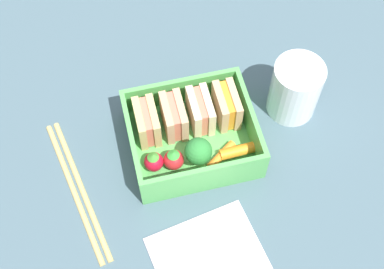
# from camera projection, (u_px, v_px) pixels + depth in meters

# --- Properties ---
(ground_plane) EXTENTS (1.20, 1.20, 0.02)m
(ground_plane) POSITION_uv_depth(u_px,v_px,m) (192.00, 148.00, 0.70)
(ground_plane) COLOR #425963
(bento_tray) EXTENTS (0.16, 0.13, 0.01)m
(bento_tray) POSITION_uv_depth(u_px,v_px,m) (192.00, 142.00, 0.69)
(bento_tray) COLOR #53AB51
(bento_tray) RESTS_ON ground_plane
(bento_rim) EXTENTS (0.16, 0.13, 0.04)m
(bento_rim) POSITION_uv_depth(u_px,v_px,m) (192.00, 132.00, 0.66)
(bento_rim) COLOR #53AB51
(bento_rim) RESTS_ON bento_tray
(sandwich_left) EXTENTS (0.03, 0.05, 0.05)m
(sandwich_left) POSITION_uv_depth(u_px,v_px,m) (147.00, 122.00, 0.67)
(sandwich_left) COLOR tan
(sandwich_left) RESTS_ON bento_tray
(sandwich_center_left) EXTENTS (0.03, 0.05, 0.05)m
(sandwich_center_left) POSITION_uv_depth(u_px,v_px,m) (174.00, 117.00, 0.67)
(sandwich_center_left) COLOR tan
(sandwich_center_left) RESTS_ON bento_tray
(sandwich_center) EXTENTS (0.03, 0.05, 0.05)m
(sandwich_center) POSITION_uv_depth(u_px,v_px,m) (200.00, 111.00, 0.68)
(sandwich_center) COLOR beige
(sandwich_center) RESTS_ON bento_tray
(sandwich_center_right) EXTENTS (0.03, 0.05, 0.05)m
(sandwich_center_right) POSITION_uv_depth(u_px,v_px,m) (227.00, 106.00, 0.68)
(sandwich_center_right) COLOR tan
(sandwich_center_right) RESTS_ON bento_tray
(strawberry_far_left) EXTENTS (0.02, 0.02, 0.03)m
(strawberry_far_left) POSITION_uv_depth(u_px,v_px,m) (154.00, 161.00, 0.65)
(strawberry_far_left) COLOR red
(strawberry_far_left) RESTS_ON bento_tray
(strawberry_left) EXTENTS (0.03, 0.03, 0.03)m
(strawberry_left) POSITION_uv_depth(u_px,v_px,m) (174.00, 159.00, 0.65)
(strawberry_left) COLOR red
(strawberry_left) RESTS_ON bento_tray
(broccoli_floret) EXTENTS (0.03, 0.03, 0.05)m
(broccoli_floret) POSITION_uv_depth(u_px,v_px,m) (196.00, 152.00, 0.64)
(broccoli_floret) COLOR #89BF72
(broccoli_floret) RESTS_ON bento_tray
(carrot_stick_far_left) EXTENTS (0.04, 0.03, 0.01)m
(carrot_stick_far_left) POSITION_uv_depth(u_px,v_px,m) (221.00, 155.00, 0.67)
(carrot_stick_far_left) COLOR orange
(carrot_stick_far_left) RESTS_ON bento_tray
(carrot_stick_left) EXTENTS (0.05, 0.02, 0.01)m
(carrot_stick_left) POSITION_uv_depth(u_px,v_px,m) (241.00, 150.00, 0.67)
(carrot_stick_left) COLOR orange
(carrot_stick_left) RESTS_ON bento_tray
(chopstick_pair) EXTENTS (0.06, 0.20, 0.01)m
(chopstick_pair) POSITION_uv_depth(u_px,v_px,m) (77.00, 189.00, 0.66)
(chopstick_pair) COLOR #D7B265
(chopstick_pair) RESTS_ON ground_plane
(drinking_glass) EXTENTS (0.06, 0.06, 0.08)m
(drinking_glass) POSITION_uv_depth(u_px,v_px,m) (295.00, 89.00, 0.69)
(drinking_glass) COLOR white
(drinking_glass) RESTS_ON ground_plane
(folded_napkin) EXTENTS (0.14, 0.12, 0.00)m
(folded_napkin) POSITION_uv_depth(u_px,v_px,m) (209.00, 257.00, 0.62)
(folded_napkin) COLOR silver
(folded_napkin) RESTS_ON ground_plane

